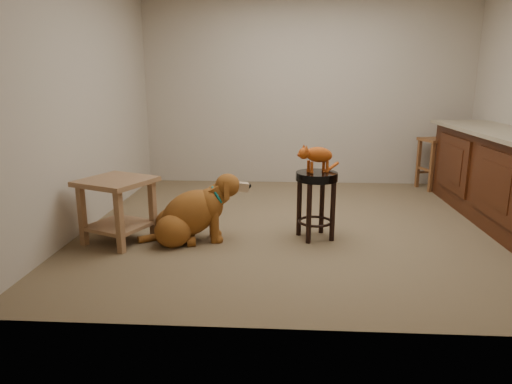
# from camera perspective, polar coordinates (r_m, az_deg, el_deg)

# --- Properties ---
(floor) EXTENTS (4.50, 4.00, 0.01)m
(floor) POSITION_cam_1_polar(r_m,az_deg,el_deg) (4.68, 7.13, -4.16)
(floor) COLOR brown
(floor) RESTS_ON ground
(room_shell) EXTENTS (4.54, 4.04, 2.62)m
(room_shell) POSITION_cam_1_polar(r_m,az_deg,el_deg) (4.46, 7.80, 16.79)
(room_shell) COLOR #B1A28F
(room_shell) RESTS_ON ground
(cabinet_run) EXTENTS (0.70, 2.56, 0.94)m
(cabinet_run) POSITION_cam_1_polar(r_m,az_deg,el_deg) (5.35, 28.37, 1.40)
(cabinet_run) COLOR #461E0C
(cabinet_run) RESTS_ON ground
(padded_stool) EXTENTS (0.41, 0.41, 0.62)m
(padded_stool) POSITION_cam_1_polar(r_m,az_deg,el_deg) (4.21, 7.53, 0.03)
(padded_stool) COLOR black
(padded_stool) RESTS_ON ground
(wood_stool) EXTENTS (0.47, 0.47, 0.68)m
(wood_stool) POSITION_cam_1_polar(r_m,az_deg,el_deg) (6.56, 21.43, 3.40)
(wood_stool) COLOR brown
(wood_stool) RESTS_ON ground
(side_table) EXTENTS (0.74, 0.74, 0.58)m
(side_table) POSITION_cam_1_polar(r_m,az_deg,el_deg) (4.28, -16.93, -1.04)
(side_table) COLOR #88603F
(side_table) RESTS_ON ground
(golden_retriever) EXTENTS (1.03, 0.57, 0.66)m
(golden_retriever) POSITION_cam_1_polar(r_m,az_deg,el_deg) (4.19, -8.08, -2.84)
(golden_retriever) COLOR brown
(golden_retriever) RESTS_ON ground
(tabby_kitten) EXTENTS (0.40, 0.28, 0.28)m
(tabby_kitten) POSITION_cam_1_polar(r_m,az_deg,el_deg) (4.14, 7.54, 4.53)
(tabby_kitten) COLOR #A34110
(tabby_kitten) RESTS_ON padded_stool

